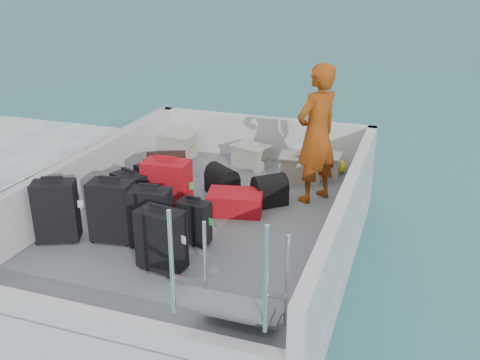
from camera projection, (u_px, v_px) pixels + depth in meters
The scene contains 23 objects.
ground at pixel (209, 260), 7.04m from camera, with size 160.00×160.00×0.00m, color #1C6065.
ferry_hull at pixel (209, 240), 6.92m from camera, with size 3.60×5.00×0.60m, color silver.
deck at pixel (208, 218), 6.81m from camera, with size 3.30×4.70×0.02m, color slate.
deck_fittings at pixel (224, 205), 6.28m from camera, with size 3.60×5.00×0.90m.
suitcase_0 at pixel (56, 212), 6.11m from camera, with size 0.48×0.27×0.73m, color black.
suitcase_1 at pixel (130, 198), 6.59m from camera, with size 0.42×0.24×0.63m, color black.
suitcase_2 at pixel (150, 185), 7.13m from camera, with size 0.37×0.22×0.54m, color black.
suitcase_3 at pixel (151, 218), 6.00m from camera, with size 0.46×0.27×0.70m, color black.
suitcase_4 at pixel (112, 212), 6.11m from camera, with size 0.50×0.29×0.73m, color black.
suitcase_5 at pixel (167, 191), 6.64m from camera, with size 0.56×0.34×0.77m, color #B10D18.
suitcase_6 at pixel (161, 240), 5.54m from camera, with size 0.49×0.29×0.67m, color black.
suitcase_7 at pixel (194, 223), 6.09m from camera, with size 0.37×0.21×0.52m, color black.
suitcase_8 at pixel (235, 202), 6.91m from camera, with size 0.46×0.70×0.28m, color #B10D18.
duffel_0 at pixel (167, 168), 8.03m from camera, with size 0.57×0.30×0.32m, color black, non-canonical shape.
duffel_1 at pixel (222, 183), 7.45m from camera, with size 0.48×0.30×0.32m, color black, non-canonical shape.
duffel_2 at pixel (269, 193), 7.14m from camera, with size 0.44×0.30×0.32m, color black, non-canonical shape.
crate_0 at pixel (175, 146), 8.92m from camera, with size 0.62×0.43×0.38m, color #AEA898.
crate_1 at pixel (251, 157), 8.49m from camera, with size 0.54×0.37×0.32m, color #AEA898.
crate_2 at pixel (301, 169), 7.93m from camera, with size 0.59×0.41×0.36m, color #AEA898.
crate_3 at pixel (321, 166), 8.08m from camera, with size 0.54×0.37×0.33m, color #AEA898.
yellow_bag at pixel (337, 166), 8.26m from camera, with size 0.28×0.26×0.22m, color yellow.
white_bag at pixel (301, 152), 7.83m from camera, with size 0.24×0.24×0.18m, color white.
passenger at pixel (317, 134), 7.00m from camera, with size 0.69×0.44×1.86m, color #C75212.
Camera 1 is at (2.39, -5.66, 3.60)m, focal length 40.00 mm.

